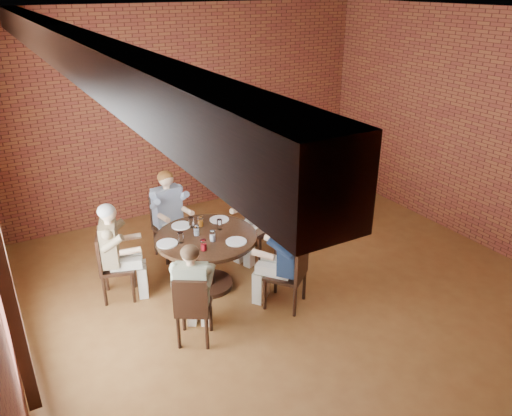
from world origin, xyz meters
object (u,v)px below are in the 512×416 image
diner_c (116,252)px  chair_e (293,270)px  diner_b (170,215)px  chair_d (193,307)px  chair_c (110,263)px  diner_a (258,213)px  chair_a (262,222)px  diner_e (286,256)px  chair_b (168,223)px  dining_table (207,251)px  smartphone (236,241)px  diner_d (193,294)px

diner_c → chair_e: size_ratio=1.35×
diner_b → chair_d: bearing=-111.1°
chair_c → diner_a: bearing=-71.8°
chair_a → diner_e: diner_e is taller
chair_c → chair_b: bearing=-37.6°
chair_c → diner_e: (1.81, -1.21, 0.19)m
diner_b → chair_d: (-0.50, -1.96, -0.17)m
chair_b → chair_d: chair_b is taller
diner_a → diner_c: size_ratio=1.06×
chair_b → dining_table: bearing=-90.0°
diner_b → smartphone: (0.37, -1.32, 0.10)m
diner_a → chair_c: size_ratio=1.49×
smartphone → diner_a: bearing=56.0°
chair_a → diner_c: bearing=-109.4°
diner_a → chair_d: 2.10m
dining_table → diner_a: 1.06m
chair_a → diner_e: bearing=-39.1°
chair_a → diner_d: diner_d is taller
dining_table → diner_b: diner_b is taller
chair_d → diner_d: 0.15m
dining_table → diner_a: (0.98, 0.38, 0.15)m
dining_table → chair_e: chair_e is taller
diner_a → diner_c: (-2.05, -0.03, -0.04)m
chair_e → smartphone: (-0.46, 0.59, 0.24)m
diner_c → diner_e: bearing=-106.6°
chair_d → diner_e: bearing=-141.9°
chair_a → chair_b: 1.36m
chair_a → chair_b: size_ratio=1.03×
diner_c → diner_d: diner_c is taller
dining_table → chair_c: chair_c is taller
chair_d → smartphone: (0.87, 0.65, 0.27)m
chair_a → chair_c: 2.21m
dining_table → chair_c: 1.21m
chair_c → smartphone: bearing=-98.5°
diner_a → diner_d: size_ratio=1.12×
chair_b → diner_d: bearing=-109.6°
dining_table → diner_b: 1.01m
chair_a → chair_e: size_ratio=0.99×
dining_table → chair_e: size_ratio=1.35×
diner_e → chair_d: bearing=-32.3°
diner_d → smartphone: bearing=-112.4°
diner_c → diner_d: bearing=-140.7°
chair_d → diner_e: size_ratio=0.64×
chair_b → diner_e: (0.79, -1.92, 0.18)m
chair_b → diner_d: (-0.45, -1.98, 0.11)m
diner_b → smartphone: bearing=-81.0°
chair_d → diner_e: 1.30m
smartphone → chair_d: bearing=-131.6°
chair_d → diner_d: bearing=-90.0°
diner_a → chair_c: diner_a is taller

